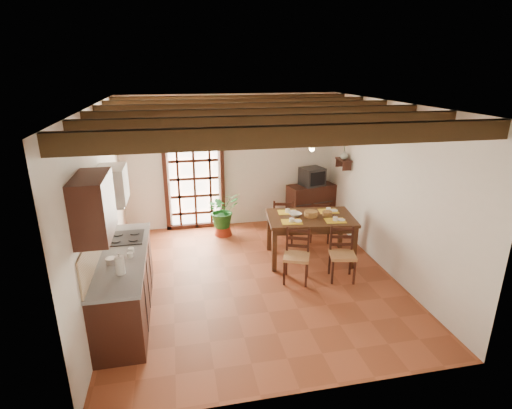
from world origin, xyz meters
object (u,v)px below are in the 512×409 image
object	(u,v)px
dining_table	(310,222)
crt_tv	(312,177)
chair_near_left	(296,265)
pendant_lamp	(312,144)
chair_near_right	(342,264)
potted_plant	(223,209)
kitchen_counter	(125,284)
chair_far_right	(320,228)
sideboard	(311,204)
chair_far_left	(283,228)

from	to	relation	value
dining_table	crt_tv	world-z (taller)	crt_tv
chair_near_left	pendant_lamp	xyz separation A→B (m)	(0.47, 0.82, 1.80)
chair_near_right	potted_plant	xyz separation A→B (m)	(-1.67, 2.21, 0.30)
kitchen_counter	pendant_lamp	world-z (taller)	pendant_lamp
dining_table	pendant_lamp	xyz separation A→B (m)	(0.00, 0.10, 1.37)
kitchen_counter	chair_far_right	xyz separation A→B (m)	(3.53, 1.84, -0.21)
chair_near_right	chair_far_right	xyz separation A→B (m)	(0.19, 1.53, -0.01)
chair_near_left	sideboard	world-z (taller)	chair_near_left
kitchen_counter	chair_near_right	world-z (taller)	kitchen_counter
dining_table	sideboard	xyz separation A→B (m)	(0.61, 1.70, -0.28)
chair_far_right	chair_near_right	bearing A→B (deg)	104.43
dining_table	chair_far_right	xyz separation A→B (m)	(0.47, 0.72, -0.44)
dining_table	chair_near_right	size ratio (longest dim) A/B	1.84
chair_far_left	crt_tv	xyz separation A→B (m)	(0.88, 0.88, 0.78)
sideboard	chair_near_left	bearing A→B (deg)	-125.13
chair_near_right	crt_tv	bearing A→B (deg)	95.70
kitchen_counter	chair_far_left	size ratio (longest dim) A/B	2.50
kitchen_counter	chair_near_left	size ratio (longest dim) A/B	2.58
pendant_lamp	chair_far_left	bearing A→B (deg)	111.26
crt_tv	pendant_lamp	xyz separation A→B (m)	(-0.61, -1.59, 1.02)
potted_plant	pendant_lamp	size ratio (longest dim) A/B	2.25
chair_far_left	sideboard	size ratio (longest dim) A/B	0.88
chair_near_left	chair_near_right	bearing A→B (deg)	14.70
chair_far_right	sideboard	world-z (taller)	sideboard
potted_plant	pendant_lamp	distance (m)	2.43
chair_near_left	chair_far_left	bearing A→B (deg)	104.86
dining_table	sideboard	bearing A→B (deg)	77.67
chair_near_left	crt_tv	xyz separation A→B (m)	(1.07, 2.41, 0.78)
pendant_lamp	kitchen_counter	bearing A→B (deg)	-158.22
chair_far_left	chair_far_right	bearing A→B (deg)	-173.29
kitchen_counter	dining_table	size ratio (longest dim) A/B	1.40
chair_far_left	crt_tv	size ratio (longest dim) A/B	1.63
kitchen_counter	pendant_lamp	bearing A→B (deg)	21.78
chair_near_left	potted_plant	world-z (taller)	potted_plant
chair_far_left	sideboard	distance (m)	1.26
chair_near_right	pendant_lamp	bearing A→B (deg)	120.07
dining_table	crt_tv	bearing A→B (deg)	77.61
kitchen_counter	potted_plant	distance (m)	3.02
chair_far_right	potted_plant	bearing A→B (deg)	1.51
chair_near_right	chair_far_right	size ratio (longest dim) A/B	1.03
chair_near_left	crt_tv	world-z (taller)	crt_tv
potted_plant	chair_near_right	bearing A→B (deg)	-52.89
dining_table	potted_plant	xyz separation A→B (m)	(-1.39, 1.39, -0.14)
crt_tv	pendant_lamp	bearing A→B (deg)	-127.07
dining_table	chair_far_right	bearing A→B (deg)	64.21
potted_plant	pendant_lamp	bearing A→B (deg)	-42.91
kitchen_counter	chair_near_left	xyz separation A→B (m)	(2.60, 0.41, -0.20)
chair_near_right	crt_tv	xyz separation A→B (m)	(0.33, 2.51, 0.78)
sideboard	pendant_lamp	bearing A→B (deg)	-121.94
pendant_lamp	chair_near_right	bearing A→B (deg)	-73.13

